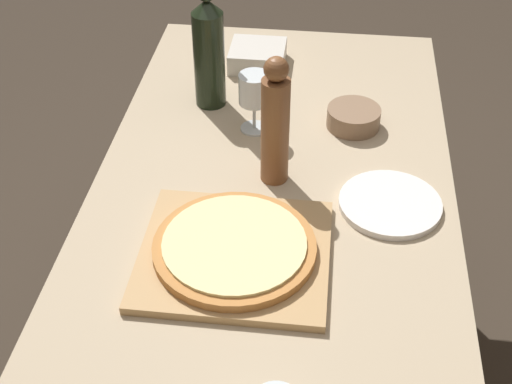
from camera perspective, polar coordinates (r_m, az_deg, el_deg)
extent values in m
cube|color=tan|center=(1.49, 1.19, -0.88)|extent=(0.76, 1.52, 0.03)
cylinder|color=brown|center=(2.31, -5.13, 3.69)|extent=(0.06, 0.06, 0.73)
cylinder|color=brown|center=(2.28, 10.97, 2.52)|extent=(0.06, 0.06, 0.73)
cube|color=tan|center=(1.34, -1.72, -5.01)|extent=(0.35, 0.33, 0.02)
cylinder|color=#BC7A3D|center=(1.33, -1.73, -4.46)|extent=(0.31, 0.31, 0.02)
cylinder|color=beige|center=(1.32, -1.74, -4.08)|extent=(0.27, 0.27, 0.01)
cylinder|color=black|center=(1.72, -3.77, 10.51)|extent=(0.07, 0.07, 0.24)
cone|color=black|center=(1.66, -3.97, 14.62)|extent=(0.07, 0.07, 0.03)
cylinder|color=brown|center=(1.46, 1.58, 4.86)|extent=(0.06, 0.06, 0.24)
sphere|color=brown|center=(1.38, 1.68, 9.80)|extent=(0.05, 0.05, 0.05)
cylinder|color=silver|center=(1.67, -0.14, 5.12)|extent=(0.06, 0.06, 0.00)
cylinder|color=silver|center=(1.65, -0.14, 6.17)|extent=(0.01, 0.01, 0.07)
cylinder|color=silver|center=(1.62, -0.14, 8.24)|extent=(0.07, 0.07, 0.07)
cylinder|color=#84664C|center=(1.69, 7.81, 5.92)|extent=(0.12, 0.12, 0.05)
cylinder|color=white|center=(1.47, 10.68, -0.96)|extent=(0.21, 0.21, 0.01)
cube|color=beige|center=(1.92, 0.13, 10.82)|extent=(0.14, 0.14, 0.05)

